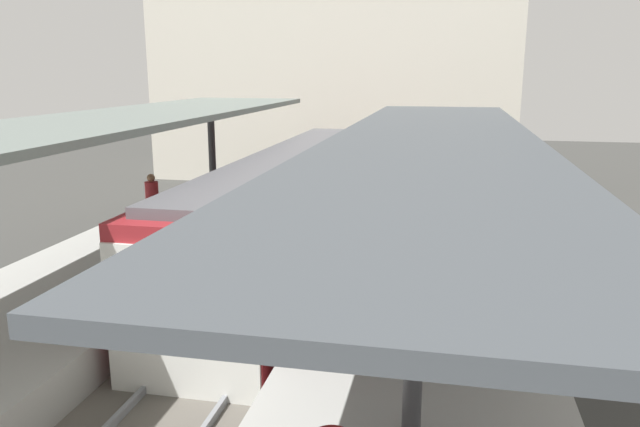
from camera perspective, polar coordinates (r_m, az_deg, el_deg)
The scene contains 14 objects.
ground_plane at distance 13.71m, azimuth -6.65°, elevation -10.55°, with size 80.00×80.00×0.00m, color #383835.
platform_left at distance 15.11m, azimuth -20.61°, elevation -7.02°, with size 4.40×28.00×1.00m, color #9E9E99.
platform_right at distance 12.89m, azimuth 9.79°, elevation -9.84°, with size 4.40×28.00×1.00m, color #9E9E99.
track_ballast at distance 13.67m, azimuth -6.66°, elevation -10.17°, with size 3.20×28.00×0.20m, color #59544C.
rail_near_side at distance 13.84m, azimuth -9.54°, elevation -9.21°, with size 0.08×28.00×0.14m, color slate.
rail_far_side at distance 13.40m, azimuth -3.71°, elevation -9.80°, with size 0.08×28.00×0.14m, color slate.
commuter_train at distance 17.06m, azimuth -2.30°, elevation 0.41°, with size 2.78×15.25×3.10m.
canopy_left at distance 15.49m, azimuth -18.99°, elevation 8.04°, with size 4.18×21.00×3.42m.
canopy_right at distance 13.35m, azimuth 10.63°, elevation 6.76°, with size 4.18×21.00×3.17m.
platform_bench at distance 15.90m, azimuth 12.68°, elevation -1.84°, with size 1.40×0.41×0.86m.
platform_sign at distance 14.02m, azimuth 12.18°, elevation 1.05°, with size 0.90×0.08×2.21m.
passenger_near_bench at distance 17.49m, azimuth -15.36°, elevation 0.88°, with size 0.36×0.36×1.75m.
passenger_mid_platform at distance 17.27m, azimuth 13.63°, elevation 0.69°, with size 0.36×0.36×1.68m.
station_building_backdrop at distance 32.41m, azimuth 1.43°, elevation 13.19°, with size 18.00×6.00×11.00m, color beige.
Camera 1 is at (4.09, -11.87, 5.50)m, focal length 34.29 mm.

